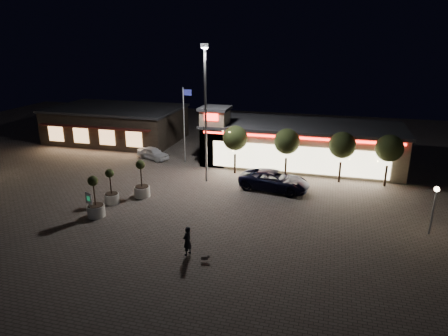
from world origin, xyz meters
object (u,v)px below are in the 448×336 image
(pedestrian, at_px, (187,241))
(pickup_truck, at_px, (274,180))
(planter_left, at_px, (111,193))
(valet_sign, at_px, (89,201))
(planter_mid, at_px, (95,204))
(white_sedan, at_px, (153,153))

(pedestrian, bearing_deg, pickup_truck, -174.66)
(pickup_truck, xyz_separation_m, planter_left, (-12.32, -6.48, 0.04))
(pedestrian, relative_size, valet_sign, 0.92)
(planter_mid, bearing_deg, valet_sign, -120.89)
(planter_left, bearing_deg, planter_mid, -85.90)
(pedestrian, height_order, valet_sign, valet_sign)
(planter_left, xyz_separation_m, planter_mid, (0.19, -2.59, 0.10))
(planter_left, height_order, valet_sign, planter_left)
(pickup_truck, xyz_separation_m, pedestrian, (-3.56, -12.48, 0.09))
(valet_sign, bearing_deg, pedestrian, -18.80)
(white_sedan, xyz_separation_m, planter_mid, (2.19, -14.79, 0.34))
(planter_left, bearing_deg, pickup_truck, 27.75)
(pedestrian, relative_size, planter_mid, 0.58)
(white_sedan, bearing_deg, valet_sign, -152.58)
(planter_left, relative_size, valet_sign, 1.43)
(planter_left, bearing_deg, pedestrian, -34.41)
(planter_mid, bearing_deg, pedestrian, -21.68)
(pickup_truck, relative_size, pedestrian, 3.27)
(white_sedan, distance_m, planter_mid, 14.95)
(pickup_truck, relative_size, white_sedan, 1.58)
(planter_mid, distance_m, valet_sign, 0.64)
(pickup_truck, bearing_deg, valet_sign, 135.90)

